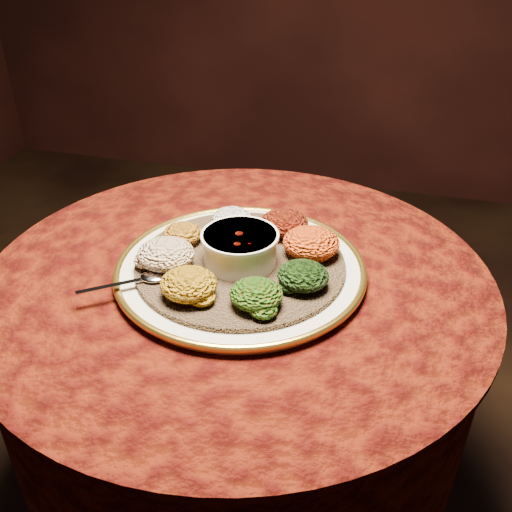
# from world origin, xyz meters

# --- Properties ---
(table) EXTENTS (0.96, 0.96, 0.73)m
(table) POSITION_xyz_m (0.00, 0.00, 0.55)
(table) COLOR black
(table) RESTS_ON ground
(platter) EXTENTS (0.57, 0.57, 0.02)m
(platter) POSITION_xyz_m (0.01, -0.01, 0.75)
(platter) COLOR beige
(platter) RESTS_ON table
(injera) EXTENTS (0.47, 0.47, 0.01)m
(injera) POSITION_xyz_m (0.01, -0.01, 0.76)
(injera) COLOR brown
(injera) RESTS_ON platter
(stew_bowl) EXTENTS (0.14, 0.14, 0.06)m
(stew_bowl) POSITION_xyz_m (0.01, -0.01, 0.80)
(stew_bowl) COLOR white
(stew_bowl) RESTS_ON injera
(spoon) EXTENTS (0.13, 0.10, 0.01)m
(spoon) POSITION_xyz_m (-0.13, -0.11, 0.77)
(spoon) COLOR silver
(spoon) RESTS_ON injera
(portion_ayib) EXTENTS (0.08, 0.08, 0.04)m
(portion_ayib) POSITION_xyz_m (-0.05, 0.12, 0.78)
(portion_ayib) COLOR white
(portion_ayib) RESTS_ON injera
(portion_kitfo) EXTENTS (0.10, 0.09, 0.05)m
(portion_kitfo) POSITION_xyz_m (0.06, 0.12, 0.79)
(portion_kitfo) COLOR black
(portion_kitfo) RESTS_ON injera
(portion_tikil) EXTENTS (0.11, 0.10, 0.05)m
(portion_tikil) POSITION_xyz_m (0.13, 0.05, 0.79)
(portion_tikil) COLOR #B0730E
(portion_tikil) RESTS_ON injera
(portion_gomen) EXTENTS (0.09, 0.09, 0.04)m
(portion_gomen) POSITION_xyz_m (0.14, -0.05, 0.78)
(portion_gomen) COLOR black
(portion_gomen) RESTS_ON injera
(portion_mixveg) EXTENTS (0.09, 0.08, 0.04)m
(portion_mixveg) POSITION_xyz_m (0.07, -0.12, 0.78)
(portion_mixveg) COLOR #952209
(portion_mixveg) RESTS_ON injera
(portion_kik) EXTENTS (0.10, 0.09, 0.05)m
(portion_kik) POSITION_xyz_m (-0.04, -0.13, 0.79)
(portion_kik) COLOR #A06C0E
(portion_kik) RESTS_ON injera
(portion_timatim) EXTENTS (0.11, 0.10, 0.05)m
(portion_timatim) POSITION_xyz_m (-0.12, -0.05, 0.79)
(portion_timatim) COLOR maroon
(portion_timatim) RESTS_ON injera
(portion_shiro) EXTENTS (0.08, 0.07, 0.04)m
(portion_shiro) POSITION_xyz_m (-0.12, 0.03, 0.78)
(portion_shiro) COLOR #9F6513
(portion_shiro) RESTS_ON injera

